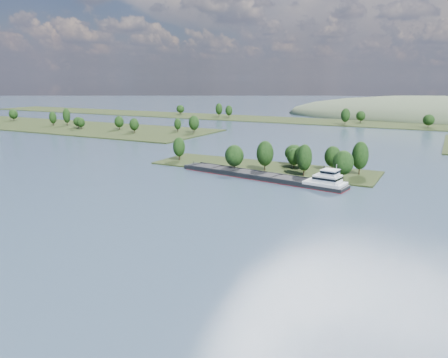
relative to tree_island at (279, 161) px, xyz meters
The scene contains 6 objects.
ground 59.65m from the tree_island, 97.97° to the right, with size 1800.00×1800.00×0.00m, color #3C5169.
tree_island is the anchor object (origin of this frame).
left_bank 250.33m from the tree_island, 161.08° to the left, with size 300.00×80.00×16.03m.
back_shoreline 220.84m from the tree_island, 90.51° to the left, with size 900.00×60.00×15.05m.
hill_west 325.24m from the tree_island, 80.84° to the left, with size 320.00×160.00×44.00m, color #49593D.
cargo_barge 19.13m from the tree_island, 79.71° to the right, with size 73.26×19.54×9.84m.
Camera 1 is at (73.49, 2.88, 39.23)m, focal length 35.00 mm.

